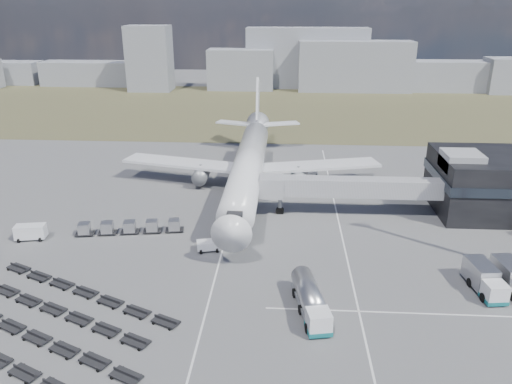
{
  "coord_description": "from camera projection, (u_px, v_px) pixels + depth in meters",
  "views": [
    {
      "loc": [
        6.96,
        -58.46,
        34.22
      ],
      "look_at": [
        2.1,
        20.08,
        4.0
      ],
      "focal_mm": 35.0,
      "sensor_mm": 36.0,
      "label": 1
    }
  ],
  "objects": [
    {
      "name": "ground",
      "position": [
        231.0,
        273.0,
        67.14
      ],
      "size": [
        420.0,
        420.0,
        0.0
      ],
      "primitive_type": "plane",
      "color": "#565659",
      "rests_on": "ground"
    },
    {
      "name": "grass_strip",
      "position": [
        266.0,
        108.0,
        169.63
      ],
      "size": [
        420.0,
        90.0,
        0.01
      ],
      "primitive_type": "cube",
      "color": "#48472B",
      "rests_on": "ground"
    },
    {
      "name": "lane_markings",
      "position": [
        303.0,
        264.0,
        69.37
      ],
      "size": [
        47.12,
        110.0,
        0.01
      ],
      "color": "silver",
      "rests_on": "ground"
    },
    {
      "name": "jet_bridge",
      "position": [
        338.0,
        187.0,
        83.44
      ],
      "size": [
        30.3,
        3.8,
        7.05
      ],
      "color": "#939399",
      "rests_on": "ground"
    },
    {
      "name": "airliner",
      "position": [
        249.0,
        163.0,
        95.41
      ],
      "size": [
        51.59,
        64.53,
        17.62
      ],
      "color": "silver",
      "rests_on": "ground"
    },
    {
      "name": "skyline",
      "position": [
        285.0,
        68.0,
        203.21
      ],
      "size": [
        321.66,
        26.47,
        25.3
      ],
      "color": "gray",
      "rests_on": "ground"
    },
    {
      "name": "fuel_tanker",
      "position": [
        310.0,
        300.0,
        58.0
      ],
      "size": [
        4.56,
        10.79,
        3.39
      ],
      "rotation": [
        0.0,
        0.0,
        0.19
      ],
      "color": "silver",
      "rests_on": "ground"
    },
    {
      "name": "pushback_tug",
      "position": [
        209.0,
        246.0,
        72.85
      ],
      "size": [
        3.74,
        2.67,
        1.51
      ],
      "primitive_type": "cube",
      "rotation": [
        0.0,
        0.0,
        0.25
      ],
      "color": "silver",
      "rests_on": "ground"
    },
    {
      "name": "utility_van",
      "position": [
        31.0,
        232.0,
        76.07
      ],
      "size": [
        4.74,
        2.75,
        2.37
      ],
      "primitive_type": "cube",
      "rotation": [
        0.0,
        0.0,
        0.17
      ],
      "color": "silver",
      "rests_on": "ground"
    },
    {
      "name": "catering_truck",
      "position": [
        307.0,
        174.0,
        100.83
      ],
      "size": [
        4.55,
        6.5,
        2.76
      ],
      "rotation": [
        0.0,
        0.0,
        -0.39
      ],
      "color": "silver",
      "rests_on": "ground"
    },
    {
      "name": "service_trucks_near",
      "position": [
        499.0,
        279.0,
        62.46
      ],
      "size": [
        7.2,
        8.29,
        3.05
      ],
      "rotation": [
        0.0,
        0.0,
        0.12
      ],
      "color": "silver",
      "rests_on": "ground"
    },
    {
      "name": "uld_row",
      "position": [
        130.0,
        227.0,
        78.08
      ],
      "size": [
        16.7,
        4.37,
        1.83
      ],
      "rotation": [
        0.0,
        0.0,
        0.16
      ],
      "color": "black",
      "rests_on": "ground"
    },
    {
      "name": "baggage_dollies",
      "position": [
        0.0,
        342.0,
        52.93
      ],
      "size": [
        38.37,
        34.57,
        0.75
      ],
      "rotation": [
        0.0,
        0.0,
        -0.44
      ],
      "color": "black",
      "rests_on": "ground"
    }
  ]
}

